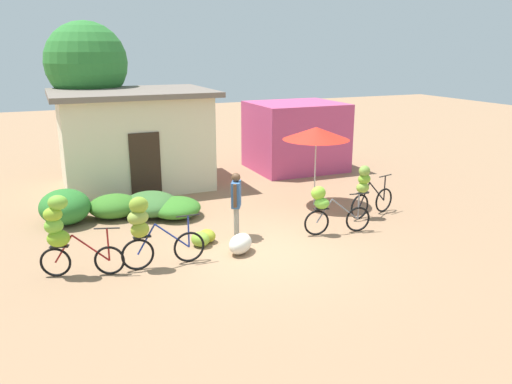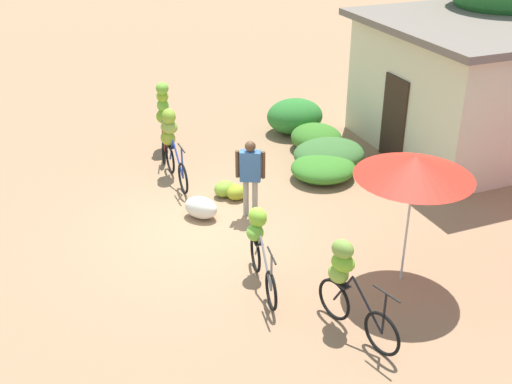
% 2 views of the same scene
% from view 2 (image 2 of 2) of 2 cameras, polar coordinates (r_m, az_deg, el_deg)
% --- Properties ---
extents(ground_plane, '(60.00, 60.00, 0.00)m').
position_cam_2_polar(ground_plane, '(12.23, -4.23, -3.27)').
color(ground_plane, '#997353').
extents(building_low, '(4.95, 3.83, 3.10)m').
position_cam_2_polar(building_low, '(15.86, 17.68, 9.00)').
color(building_low, beige).
rests_on(building_low, ground).
extents(hedge_bush_front_left, '(1.28, 1.48, 0.89)m').
position_cam_2_polar(hedge_bush_front_left, '(16.53, 3.52, 6.84)').
color(hedge_bush_front_left, '#2C752B').
rests_on(hedge_bush_front_left, ground).
extents(hedge_bush_front_right, '(1.33, 1.23, 0.61)m').
position_cam_2_polar(hedge_bush_front_right, '(15.57, 5.47, 4.90)').
color(hedge_bush_front_right, '#397425').
rests_on(hedge_bush_front_right, ground).
extents(hedge_bush_mid, '(1.44, 1.70, 0.59)m').
position_cam_2_polar(hedge_bush_mid, '(14.73, 6.62, 3.45)').
color(hedge_bush_mid, '#3B6A31').
rests_on(hedge_bush_mid, ground).
extents(hedge_bush_by_door, '(1.35, 1.46, 0.50)m').
position_cam_2_polar(hedge_bush_by_door, '(14.10, 6.08, 2.15)').
color(hedge_bush_by_door, '#387926').
rests_on(hedge_bush_by_door, ground).
extents(market_umbrella, '(1.88, 1.88, 2.27)m').
position_cam_2_polar(market_umbrella, '(10.05, 14.14, 2.25)').
color(market_umbrella, beige).
rests_on(market_umbrella, ground).
extents(bicycle_leftmost, '(1.59, 0.60, 1.69)m').
position_cam_2_polar(bicycle_leftmost, '(15.46, -8.36, 7.16)').
color(bicycle_leftmost, black).
rests_on(bicycle_leftmost, ground).
extents(bicycle_near_pile, '(1.75, 0.47, 1.55)m').
position_cam_2_polar(bicycle_near_pile, '(13.99, -7.69, 4.79)').
color(bicycle_near_pile, black).
rests_on(bicycle_near_pile, ground).
extents(bicycle_center_loaded, '(1.70, 0.43, 1.22)m').
position_cam_2_polar(bicycle_center_loaded, '(10.41, 0.29, -4.60)').
color(bicycle_center_loaded, black).
rests_on(bicycle_center_loaded, ground).
extents(bicycle_by_shop, '(1.62, 0.53, 1.44)m').
position_cam_2_polar(bicycle_by_shop, '(9.41, 8.24, -7.98)').
color(bicycle_by_shop, black).
rests_on(bicycle_by_shop, ground).
extents(banana_pile_on_ground, '(0.73, 0.73, 0.34)m').
position_cam_2_polar(banana_pile_on_ground, '(13.26, -2.27, 0.13)').
color(banana_pile_on_ground, '#89A725').
rests_on(banana_pile_on_ground, ground).
extents(produce_sack, '(0.82, 0.79, 0.44)m').
position_cam_2_polar(produce_sack, '(12.50, -4.99, -1.41)').
color(produce_sack, silver).
rests_on(produce_sack, ground).
extents(person_vendor, '(0.36, 0.53, 1.59)m').
position_cam_2_polar(person_vendor, '(12.21, -0.51, 1.91)').
color(person_vendor, gray).
rests_on(person_vendor, ground).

